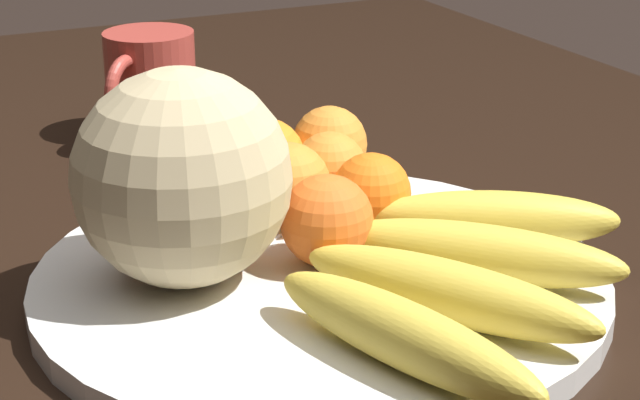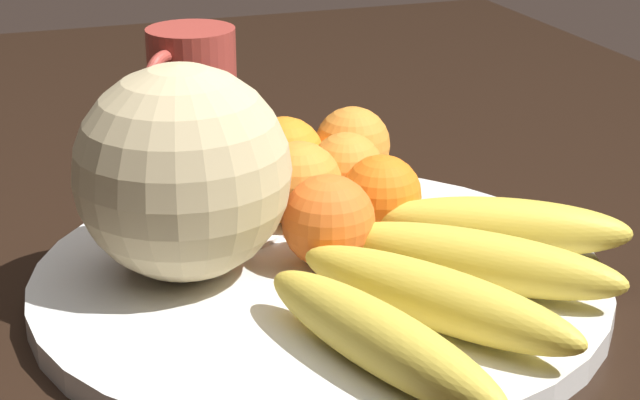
{
  "view_description": "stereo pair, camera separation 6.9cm",
  "coord_description": "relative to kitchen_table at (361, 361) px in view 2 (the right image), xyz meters",
  "views": [
    {
      "loc": [
        -0.62,
        0.32,
        1.08
      ],
      "look_at": [
        -0.05,
        0.05,
        0.83
      ],
      "focal_mm": 60.0,
      "sensor_mm": 36.0,
      "label": 1
    },
    {
      "loc": [
        -0.65,
        0.26,
        1.08
      ],
      "look_at": [
        -0.05,
        0.05,
        0.83
      ],
      "focal_mm": 60.0,
      "sensor_mm": 36.0,
      "label": 2
    }
  ],
  "objects": [
    {
      "name": "kitchen_table",
      "position": [
        0.0,
        0.0,
        0.0
      ],
      "size": [
        1.62,
        1.03,
        0.76
      ],
      "color": "black",
      "rests_on": "ground_plane"
    },
    {
      "name": "ceramic_mug",
      "position": [
        0.33,
        0.05,
        0.14
      ],
      "size": [
        0.1,
        0.1,
        0.1
      ],
      "rotation": [
        0.0,
        0.0,
        2.36
      ],
      "color": "#B74238",
      "rests_on": "kitchen_table"
    },
    {
      "name": "orange_mid_center",
      "position": [
        0.06,
        -0.01,
        0.13
      ],
      "size": [
        0.06,
        0.06,
        0.06
      ],
      "color": "orange",
      "rests_on": "fruit_bowl"
    },
    {
      "name": "banana_bunch",
      "position": [
        -0.12,
        -0.01,
        0.12
      ],
      "size": [
        0.27,
        0.27,
        0.04
      ],
      "rotation": [
        0.0,
        0.0,
        3.84
      ],
      "color": "brown",
      "rests_on": "fruit_bowl"
    },
    {
      "name": "produce_tag",
      "position": [
        0.04,
        0.08,
        0.1
      ],
      "size": [
        0.09,
        0.08,
        0.0
      ],
      "rotation": [
        0.0,
        0.0,
        0.55
      ],
      "color": "white",
      "rests_on": "fruit_bowl"
    },
    {
      "name": "orange_side_extra",
      "position": [
        0.1,
        -0.03,
        0.13
      ],
      "size": [
        0.06,
        0.06,
        0.06
      ],
      "color": "orange",
      "rests_on": "fruit_bowl"
    },
    {
      "name": "orange_back_left",
      "position": [
        0.0,
        -0.01,
        0.13
      ],
      "size": [
        0.06,
        0.06,
        0.06
      ],
      "color": "orange",
      "rests_on": "fruit_bowl"
    },
    {
      "name": "orange_front_right",
      "position": [
        0.1,
        0.09,
        0.14
      ],
      "size": [
        0.07,
        0.07,
        0.07
      ],
      "color": "orange",
      "rests_on": "fruit_bowl"
    },
    {
      "name": "fruit_bowl",
      "position": [
        -0.05,
        0.05,
        0.1
      ],
      "size": [
        0.38,
        0.38,
        0.02
      ],
      "color": "white",
      "rests_on": "kitchen_table"
    },
    {
      "name": "orange_back_right",
      "position": [
        0.03,
        0.04,
        0.13
      ],
      "size": [
        0.06,
        0.06,
        0.06
      ],
      "color": "orange",
      "rests_on": "fruit_bowl"
    },
    {
      "name": "melon",
      "position": [
        -0.02,
        0.13,
        0.17
      ],
      "size": [
        0.14,
        0.14,
        0.14
      ],
      "color": "#C6B284",
      "rests_on": "fruit_bowl"
    },
    {
      "name": "orange_top_small",
      "position": [
        0.09,
        0.03,
        0.13
      ],
      "size": [
        0.06,
        0.06,
        0.06
      ],
      "color": "orange",
      "rests_on": "fruit_bowl"
    },
    {
      "name": "orange_front_left",
      "position": [
        -0.04,
        0.04,
        0.13
      ],
      "size": [
        0.06,
        0.06,
        0.06
      ],
      "color": "orange",
      "rests_on": "fruit_bowl"
    }
  ]
}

